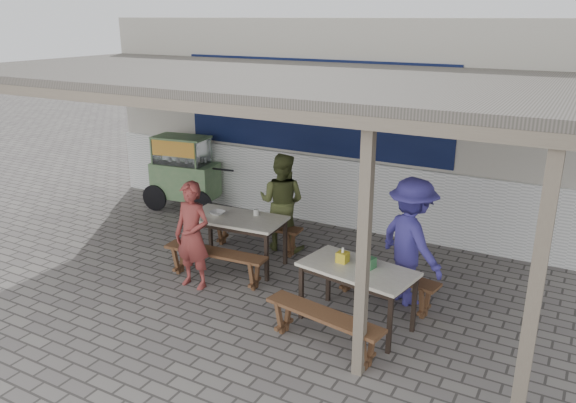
% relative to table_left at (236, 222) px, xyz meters
% --- Properties ---
extents(ground, '(60.00, 60.00, 0.00)m').
position_rel_table_left_xyz_m(ground, '(0.25, -0.72, -0.67)').
color(ground, slate).
rests_on(ground, ground).
extents(back_wall, '(9.00, 1.28, 3.50)m').
position_rel_table_left_xyz_m(back_wall, '(0.25, 2.86, 1.05)').
color(back_wall, '#B7B2A4').
rests_on(back_wall, ground).
extents(warung_roof, '(9.00, 4.21, 2.81)m').
position_rel_table_left_xyz_m(warung_roof, '(0.27, 0.18, 2.04)').
color(warung_roof, '#5A544D').
rests_on(warung_roof, ground).
extents(table_left, '(1.47, 0.84, 0.75)m').
position_rel_table_left_xyz_m(table_left, '(0.00, 0.00, 0.00)').
color(table_left, silver).
rests_on(table_left, ground).
extents(bench_left_street, '(1.53, 0.40, 0.45)m').
position_rel_table_left_xyz_m(bench_left_street, '(0.05, -0.60, -0.33)').
color(bench_left_street, brown).
rests_on(bench_left_street, ground).
extents(bench_left_wall, '(1.53, 0.40, 0.45)m').
position_rel_table_left_xyz_m(bench_left_wall, '(-0.05, 0.60, -0.33)').
color(bench_left_wall, brown).
rests_on(bench_left_wall, ground).
extents(table_right, '(1.42, 0.91, 0.75)m').
position_rel_table_left_xyz_m(table_right, '(2.21, -0.74, -0.00)').
color(table_right, silver).
rests_on(table_right, ground).
extents(bench_right_street, '(1.45, 0.52, 0.45)m').
position_rel_table_left_xyz_m(bench_right_street, '(2.09, -1.41, -0.34)').
color(bench_right_street, brown).
rests_on(bench_right_street, ground).
extents(bench_right_wall, '(1.45, 0.52, 0.45)m').
position_rel_table_left_xyz_m(bench_right_wall, '(2.32, -0.08, -0.34)').
color(bench_right_wall, brown).
rests_on(bench_right_wall, ground).
extents(vendor_cart, '(1.72, 0.84, 1.40)m').
position_rel_table_left_xyz_m(vendor_cart, '(-2.30, 1.66, 0.09)').
color(vendor_cart, '#718C5D').
rests_on(vendor_cart, ground).
extents(patron_street_side, '(0.54, 0.36, 1.48)m').
position_rel_table_left_xyz_m(patron_street_side, '(-0.12, -0.86, 0.07)').
color(patron_street_side, maroon).
rests_on(patron_street_side, ground).
extents(patron_wall_side, '(0.82, 0.68, 1.55)m').
position_rel_table_left_xyz_m(patron_wall_side, '(0.28, 0.87, 0.10)').
color(patron_wall_side, '#4D552A').
rests_on(patron_wall_side, ground).
extents(patron_right_table, '(1.23, 1.12, 1.66)m').
position_rel_table_left_xyz_m(patron_right_table, '(2.57, 0.13, 0.16)').
color(patron_right_table, '#3C3591').
rests_on(patron_right_table, ground).
extents(tissue_box, '(0.14, 0.14, 0.13)m').
position_rel_table_left_xyz_m(tissue_box, '(1.99, -0.69, 0.14)').
color(tissue_box, gold).
rests_on(tissue_box, table_right).
extents(donation_box, '(0.21, 0.17, 0.13)m').
position_rel_table_left_xyz_m(donation_box, '(2.29, -0.68, 0.14)').
color(donation_box, '#306D3E').
rests_on(donation_box, table_right).
extents(condiment_jar, '(0.08, 0.08, 0.09)m').
position_rel_table_left_xyz_m(condiment_jar, '(0.21, 0.21, 0.12)').
color(condiment_jar, silver).
rests_on(condiment_jar, table_left).
extents(condiment_bowl, '(0.23, 0.23, 0.05)m').
position_rel_table_left_xyz_m(condiment_bowl, '(-0.30, -0.05, 0.10)').
color(condiment_bowl, silver).
rests_on(condiment_bowl, table_left).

